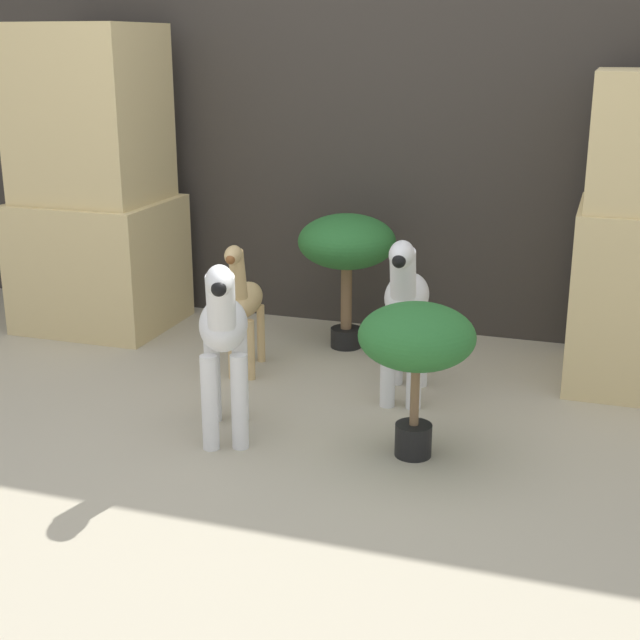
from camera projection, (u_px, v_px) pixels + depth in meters
name	position (u px, v px, depth m)	size (l,w,h in m)	color
ground_plane	(237.00, 480.00, 2.73)	(14.00, 14.00, 0.00)	#B2A88E
wall_back	(382.00, 85.00, 3.93)	(6.40, 0.08, 2.20)	#38332D
rock_pillar_left	(94.00, 190.00, 4.05)	(0.66, 0.58, 1.36)	#DBC184
zebra_right	(406.00, 306.00, 3.24)	(0.19, 0.46, 0.64)	white
zebra_left	(223.00, 336.00, 2.91)	(0.28, 0.45, 0.64)	white
giraffe_figurine	(244.00, 300.00, 3.53)	(0.18, 0.42, 0.56)	tan
potted_palm_front	(417.00, 342.00, 2.78)	(0.37, 0.37, 0.51)	black
potted_palm_back	(347.00, 246.00, 3.78)	(0.42, 0.42, 0.59)	black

